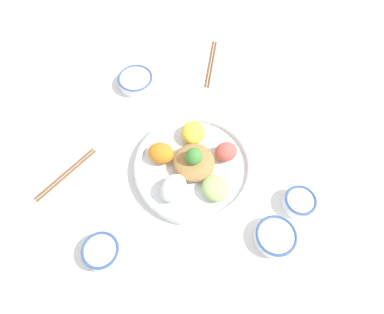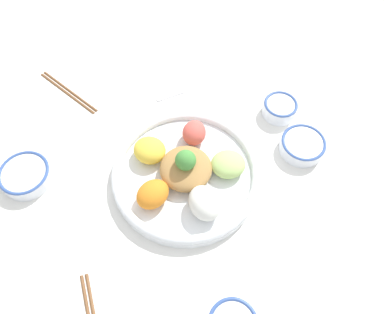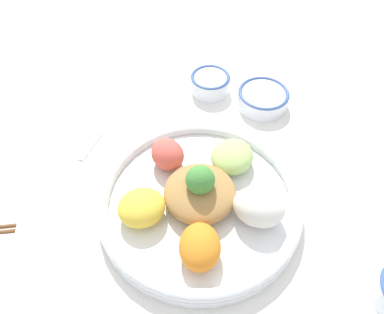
{
  "view_description": "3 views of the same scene",
  "coord_description": "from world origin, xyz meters",
  "px_view_note": "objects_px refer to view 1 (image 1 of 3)",
  "views": [
    {
      "loc": [
        0.35,
        0.11,
        0.83
      ],
      "look_at": [
        -0.04,
        -0.04,
        0.03
      ],
      "focal_mm": 30.0,
      "sensor_mm": 36.0,
      "label": 1
    },
    {
      "loc": [
        0.31,
        -0.27,
        0.77
      ],
      "look_at": [
        -0.04,
        0.0,
        0.03
      ],
      "focal_mm": 35.0,
      "sensor_mm": 36.0,
      "label": 2
    },
    {
      "loc": [
        0.0,
        -0.37,
        0.54
      ],
      "look_at": [
        -0.03,
        -0.0,
        0.1
      ],
      "focal_mm": 35.0,
      "sensor_mm": 36.0,
      "label": 3
    }
  ],
  "objects_px": {
    "rice_bowl_blue": "(299,202)",
    "serving_spoon_main": "(265,128)",
    "sauce_bowl_red": "(102,251)",
    "chopsticks_pair_near": "(66,174)",
    "rice_bowl_plain": "(275,237)",
    "chopsticks_pair_far": "(211,63)",
    "salad_platter": "(193,165)",
    "sauce_bowl_dark": "(136,81)"
  },
  "relations": [
    {
      "from": "rice_bowl_blue",
      "to": "sauce_bowl_red",
      "type": "bearing_deg",
      "value": -54.71
    },
    {
      "from": "chopsticks_pair_near",
      "to": "serving_spoon_main",
      "type": "bearing_deg",
      "value": 146.2
    },
    {
      "from": "sauce_bowl_red",
      "to": "chopsticks_pair_near",
      "type": "height_order",
      "value": "sauce_bowl_red"
    },
    {
      "from": "sauce_bowl_red",
      "to": "chopsticks_pair_near",
      "type": "bearing_deg",
      "value": -127.19
    },
    {
      "from": "rice_bowl_blue",
      "to": "rice_bowl_plain",
      "type": "height_order",
      "value": "rice_bowl_blue"
    },
    {
      "from": "chopsticks_pair_far",
      "to": "serving_spoon_main",
      "type": "bearing_deg",
      "value": -139.5
    },
    {
      "from": "rice_bowl_blue",
      "to": "serving_spoon_main",
      "type": "distance_m",
      "value": 0.26
    },
    {
      "from": "sauce_bowl_red",
      "to": "sauce_bowl_dark",
      "type": "bearing_deg",
      "value": -162.99
    },
    {
      "from": "sauce_bowl_red",
      "to": "chopsticks_pair_near",
      "type": "relative_size",
      "value": 0.46
    },
    {
      "from": "rice_bowl_plain",
      "to": "serving_spoon_main",
      "type": "distance_m",
      "value": 0.34
    },
    {
      "from": "rice_bowl_plain",
      "to": "chopsticks_pair_near",
      "type": "distance_m",
      "value": 0.6
    },
    {
      "from": "chopsticks_pair_near",
      "to": "sauce_bowl_dark",
      "type": "bearing_deg",
      "value": -166.86
    },
    {
      "from": "chopsticks_pair_far",
      "to": "salad_platter",
      "type": "bearing_deg",
      "value": -179.45
    },
    {
      "from": "salad_platter",
      "to": "sauce_bowl_dark",
      "type": "distance_m",
      "value": 0.36
    },
    {
      "from": "salad_platter",
      "to": "rice_bowl_blue",
      "type": "distance_m",
      "value": 0.3
    },
    {
      "from": "sauce_bowl_dark",
      "to": "chopsticks_pair_near",
      "type": "xyz_separation_m",
      "value": [
        0.37,
        -0.05,
        -0.02
      ]
    },
    {
      "from": "sauce_bowl_red",
      "to": "rice_bowl_blue",
      "type": "distance_m",
      "value": 0.53
    },
    {
      "from": "sauce_bowl_dark",
      "to": "rice_bowl_blue",
      "type": "bearing_deg",
      "value": 69.39
    },
    {
      "from": "salad_platter",
      "to": "rice_bowl_plain",
      "type": "distance_m",
      "value": 0.29
    },
    {
      "from": "chopsticks_pair_near",
      "to": "chopsticks_pair_far",
      "type": "relative_size",
      "value": 0.96
    },
    {
      "from": "chopsticks_pair_near",
      "to": "rice_bowl_blue",
      "type": "bearing_deg",
      "value": 123.21
    },
    {
      "from": "serving_spoon_main",
      "to": "salad_platter",
      "type": "bearing_deg",
      "value": 67.79
    },
    {
      "from": "sauce_bowl_dark",
      "to": "serving_spoon_main",
      "type": "height_order",
      "value": "sauce_bowl_dark"
    },
    {
      "from": "rice_bowl_blue",
      "to": "sauce_bowl_dark",
      "type": "xyz_separation_m",
      "value": [
        -0.22,
        -0.59,
        -0.0
      ]
    },
    {
      "from": "sauce_bowl_dark",
      "to": "rice_bowl_plain",
      "type": "relative_size",
      "value": 1.08
    },
    {
      "from": "chopsticks_pair_near",
      "to": "sauce_bowl_red",
      "type": "bearing_deg",
      "value": 72.97
    },
    {
      "from": "sauce_bowl_dark",
      "to": "chopsticks_pair_far",
      "type": "distance_m",
      "value": 0.27
    },
    {
      "from": "sauce_bowl_dark",
      "to": "rice_bowl_plain",
      "type": "bearing_deg",
      "value": 58.87
    },
    {
      "from": "salad_platter",
      "to": "serving_spoon_main",
      "type": "xyz_separation_m",
      "value": [
        -0.21,
        0.16,
        -0.02
      ]
    },
    {
      "from": "sauce_bowl_red",
      "to": "sauce_bowl_dark",
      "type": "xyz_separation_m",
      "value": [
        -0.53,
        -0.16,
        -0.0
      ]
    },
    {
      "from": "rice_bowl_plain",
      "to": "chopsticks_pair_far",
      "type": "relative_size",
      "value": 0.5
    },
    {
      "from": "salad_platter",
      "to": "rice_bowl_plain",
      "type": "xyz_separation_m",
      "value": [
        0.11,
        0.27,
        -0.01
      ]
    },
    {
      "from": "sauce_bowl_red",
      "to": "chopsticks_pair_far",
      "type": "bearing_deg",
      "value": 176.81
    },
    {
      "from": "rice_bowl_blue",
      "to": "serving_spoon_main",
      "type": "bearing_deg",
      "value": -145.19
    },
    {
      "from": "salad_platter",
      "to": "chopsticks_pair_far",
      "type": "distance_m",
      "value": 0.41
    },
    {
      "from": "rice_bowl_blue",
      "to": "serving_spoon_main",
      "type": "height_order",
      "value": "rice_bowl_blue"
    },
    {
      "from": "sauce_bowl_dark",
      "to": "chopsticks_pair_near",
      "type": "distance_m",
      "value": 0.37
    },
    {
      "from": "chopsticks_pair_near",
      "to": "chopsticks_pair_far",
      "type": "bearing_deg",
      "value": 175.92
    },
    {
      "from": "sauce_bowl_red",
      "to": "chopsticks_pair_near",
      "type": "xyz_separation_m",
      "value": [
        -0.16,
        -0.21,
        -0.02
      ]
    },
    {
      "from": "rice_bowl_blue",
      "to": "chopsticks_pair_far",
      "type": "height_order",
      "value": "rice_bowl_blue"
    },
    {
      "from": "salad_platter",
      "to": "serving_spoon_main",
      "type": "bearing_deg",
      "value": 143.46
    },
    {
      "from": "rice_bowl_plain",
      "to": "chopsticks_pair_near",
      "type": "relative_size",
      "value": 0.52
    }
  ]
}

